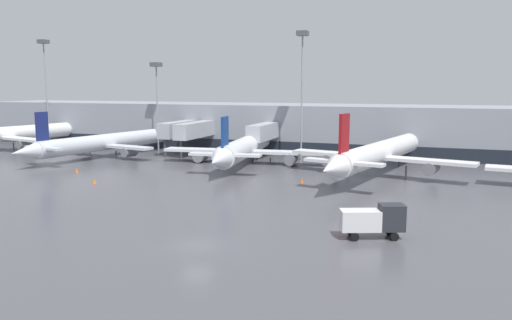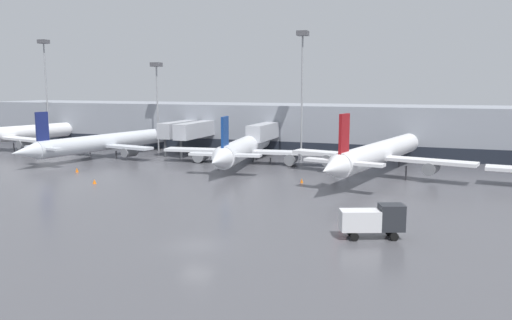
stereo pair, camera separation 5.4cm
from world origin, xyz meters
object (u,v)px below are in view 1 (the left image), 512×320
Objects in this scene: traffic_cone_2 at (94,181)px; apron_light_mast_1 at (157,81)px; parked_jet_5 at (378,153)px; traffic_cone_1 at (77,170)px; parked_jet_3 at (245,148)px; traffic_cone_3 at (302,181)px; service_truck_3 at (374,219)px; parked_jet_4 at (5,135)px; parked_jet_2 at (106,142)px; apron_light_mast_2 at (302,61)px; apron_light_mast_3 at (45,65)px.

apron_light_mast_1 is (-9.65, 32.23, 13.33)m from traffic_cone_2.
parked_jet_5 is 55.13× the size of traffic_cone_1.
traffic_cone_3 is (12.97, -12.84, -2.30)m from parked_jet_3.
traffic_cone_3 is at bearing 97.68° from service_truck_3.
traffic_cone_2 is 0.03× the size of apron_light_mast_1.
apron_light_mast_1 reaches higher than parked_jet_4.
apron_light_mast_2 reaches higher than parked_jet_2.
traffic_cone_3 is at bearing -74.97° from apron_light_mast_2.
traffic_cone_1 is at bearing 137.16° from service_truck_3.
traffic_cone_3 is at bearing 21.12° from traffic_cone_2.
parked_jet_3 is 22.37m from parked_jet_5.
traffic_cone_1 is 39.92m from apron_light_mast_2.
traffic_cone_2 is at bearing -38.41° from traffic_cone_1.
parked_jet_4 is 31.69m from apron_light_mast_1.
parked_jet_5 is at bearing -109.22° from parked_jet_3.
parked_jet_5 is 63.54× the size of traffic_cone_3.
traffic_cone_1 is 29.12m from apron_light_mast_1.
apron_light_mast_2 is at bearing 55.98° from traffic_cone_2.
parked_jet_4 reaches higher than service_truck_3.
service_truck_3 is 65.23m from apron_light_mast_1.
parked_jet_5 reaches higher than service_truck_3.
apron_light_mast_3 is (-26.72, -0.16, 3.45)m from apron_light_mast_1.
service_truck_3 is 0.32× the size of apron_light_mast_1.
service_truck_3 is (2.86, -29.57, -1.68)m from parked_jet_5.
apron_light_mast_2 is (57.63, 7.96, 13.52)m from parked_jet_4.
apron_light_mast_3 is at bearing 160.12° from traffic_cone_3.
apron_light_mast_1 is (-43.84, 14.37, 10.32)m from parked_jet_5.
apron_light_mast_2 is (19.98, 29.60, 16.45)m from traffic_cone_2.
apron_light_mast_3 is at bearing 128.19° from service_truck_3.
apron_light_mast_2 is (33.67, 8.58, 14.04)m from parked_jet_2.
parked_jet_3 is 17.53m from apron_light_mast_2.
parked_jet_3 is 53.25× the size of traffic_cone_1.
apron_light_mast_2 is at bearing -64.87° from parked_jet_2.
traffic_cone_3 is 0.03× the size of apron_light_mast_1.
apron_light_mast_3 reaches higher than parked_jet_3.
parked_jet_4 is at bearing 150.11° from traffic_cone_2.
service_truck_3 is at bearing -67.54° from apron_light_mast_2.
parked_jet_5 is (71.84, -3.77, 0.07)m from parked_jet_4.
service_truck_3 is at bearing -151.20° from parked_jet_3.
traffic_cone_2 is at bearing -106.33° from parked_jet_4.
parked_jet_3 is at bearing -75.67° from parked_jet_2.
parked_jet_2 is 16.16m from apron_light_mast_1.
parked_jet_2 is 1.64× the size of apron_light_mast_3.
apron_light_mast_2 is (7.65, 6.99, 14.15)m from parked_jet_3.
parked_jet_2 is at bearing -165.71° from apron_light_mast_2.
traffic_cone_2 is at bearing 141.48° from service_truck_3.
traffic_cone_2 is 36.19m from apron_light_mast_1.
traffic_cone_1 is 10.26m from traffic_cone_2.
traffic_cone_1 is at bearing 141.59° from traffic_cone_2.
parked_jet_2 is 63.05× the size of traffic_cone_3.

